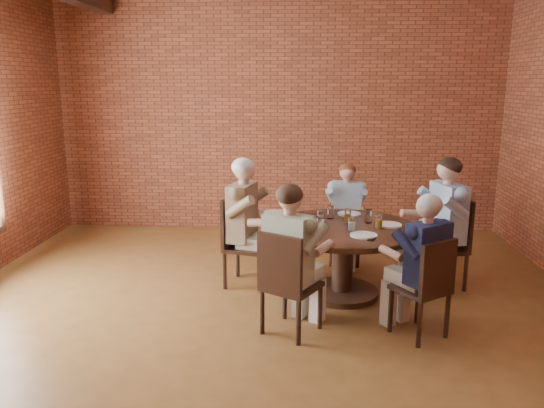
# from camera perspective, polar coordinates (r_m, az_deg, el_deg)

# --- Properties ---
(floor) EXTENTS (7.00, 7.00, 0.00)m
(floor) POSITION_cam_1_polar(r_m,az_deg,el_deg) (4.91, -1.35, -13.53)
(floor) COLOR brown
(floor) RESTS_ON ground
(wall_back) EXTENTS (7.00, 0.00, 7.00)m
(wall_back) POSITION_cam_1_polar(r_m,az_deg,el_deg) (7.90, 0.60, 9.42)
(wall_back) COLOR brown
(wall_back) RESTS_ON ground
(wall_front) EXTENTS (7.00, 0.00, 7.00)m
(wall_front) POSITION_cam_1_polar(r_m,az_deg,el_deg) (1.07, -17.24, -14.97)
(wall_front) COLOR brown
(wall_front) RESTS_ON ground
(dining_table) EXTENTS (1.54, 1.54, 0.75)m
(dining_table) POSITION_cam_1_polar(r_m,az_deg,el_deg) (5.54, 7.65, -4.59)
(dining_table) COLOR black
(dining_table) RESTS_ON floor
(chair_a) EXTENTS (0.58, 0.58, 0.98)m
(chair_a) POSITION_cam_1_polar(r_m,az_deg,el_deg) (6.06, 18.45, -3.61)
(chair_a) COLOR black
(chair_a) RESTS_ON floor
(diner_a) EXTENTS (0.85, 0.76, 1.42)m
(diner_a) POSITION_cam_1_polar(r_m,az_deg,el_deg) (5.97, 17.77, -2.02)
(diner_a) COLOR #3A5F98
(diner_a) RESTS_ON floor
(chair_b) EXTENTS (0.42, 0.42, 0.88)m
(chair_b) POSITION_cam_1_polar(r_m,az_deg,el_deg) (6.62, 7.95, -2.08)
(chair_b) COLOR black
(chair_b) RESTS_ON floor
(diner_b) EXTENTS (0.53, 0.63, 1.24)m
(diner_b) POSITION_cam_1_polar(r_m,az_deg,el_deg) (6.52, 7.97, -1.11)
(diner_b) COLOR #889DAD
(diner_b) RESTS_ON floor
(chair_c) EXTENTS (0.56, 0.56, 0.98)m
(chair_c) POSITION_cam_1_polar(r_m,az_deg,el_deg) (5.82, -3.48, -3.68)
(chair_c) COLOR black
(chair_c) RESTS_ON floor
(diner_c) EXTENTS (0.82, 0.72, 1.41)m
(diner_c) POSITION_cam_1_polar(r_m,az_deg,el_deg) (5.74, -2.60, -2.06)
(diner_c) COLOR brown
(diner_c) RESTS_ON floor
(chair_d) EXTENTS (0.60, 0.60, 0.95)m
(chair_d) POSITION_cam_1_polar(r_m,az_deg,el_deg) (4.64, 1.54, -8.21)
(chair_d) COLOR black
(chair_d) RESTS_ON floor
(diner_d) EXTENTS (0.80, 0.85, 1.35)m
(diner_d) POSITION_cam_1_polar(r_m,az_deg,el_deg) (4.65, 2.14, -6.01)
(diner_d) COLOR #C1AE98
(diner_d) RESTS_ON floor
(chair_e) EXTENTS (0.56, 0.56, 0.91)m
(chair_e) POSITION_cam_1_polar(r_m,az_deg,el_deg) (4.78, 16.38, -8.34)
(chair_e) COLOR black
(chair_e) RESTS_ON floor
(diner_e) EXTENTS (0.75, 0.78, 1.28)m
(diner_e) POSITION_cam_1_polar(r_m,az_deg,el_deg) (4.78, 15.80, -6.47)
(diner_e) COLOR #161C3E
(diner_e) RESTS_ON floor
(plate_a) EXTENTS (0.26, 0.26, 0.01)m
(plate_a) POSITION_cam_1_polar(r_m,az_deg,el_deg) (5.59, 12.47, -2.19)
(plate_a) COLOR white
(plate_a) RESTS_ON dining_table
(plate_b) EXTENTS (0.26, 0.26, 0.01)m
(plate_b) POSITION_cam_1_polar(r_m,az_deg,el_deg) (5.96, 8.31, -1.06)
(plate_b) COLOR white
(plate_b) RESTS_ON dining_table
(plate_c) EXTENTS (0.26, 0.26, 0.01)m
(plate_c) POSITION_cam_1_polar(r_m,az_deg,el_deg) (5.68, 2.91, -1.66)
(plate_c) COLOR white
(plate_c) RESTS_ON dining_table
(plate_d) EXTENTS (0.26, 0.26, 0.01)m
(plate_d) POSITION_cam_1_polar(r_m,az_deg,el_deg) (5.17, 9.83, -3.32)
(plate_d) COLOR white
(plate_d) RESTS_ON dining_table
(glass_a) EXTENTS (0.07, 0.07, 0.14)m
(glass_a) POSITION_cam_1_polar(r_m,az_deg,el_deg) (5.64, 10.34, -1.30)
(glass_a) COLOR white
(glass_a) RESTS_ON dining_table
(glass_b) EXTENTS (0.07, 0.07, 0.14)m
(glass_b) POSITION_cam_1_polar(r_m,az_deg,el_deg) (5.63, 8.15, -1.23)
(glass_b) COLOR white
(glass_b) RESTS_ON dining_table
(glass_c) EXTENTS (0.07, 0.07, 0.14)m
(glass_c) POSITION_cam_1_polar(r_m,az_deg,el_deg) (5.75, 6.31, -0.89)
(glass_c) COLOR white
(glass_c) RESTS_ON dining_table
(glass_d) EXTENTS (0.07, 0.07, 0.14)m
(glass_d) POSITION_cam_1_polar(r_m,az_deg,el_deg) (5.54, 5.21, -1.39)
(glass_d) COLOR white
(glass_d) RESTS_ON dining_table
(glass_e) EXTENTS (0.07, 0.07, 0.14)m
(glass_e) POSITION_cam_1_polar(r_m,az_deg,el_deg) (5.27, 4.71, -2.12)
(glass_e) COLOR white
(glass_e) RESTS_ON dining_table
(glass_f) EXTENTS (0.07, 0.07, 0.14)m
(glass_f) POSITION_cam_1_polar(r_m,az_deg,el_deg) (5.22, 5.34, -2.31)
(glass_f) COLOR white
(glass_f) RESTS_ON dining_table
(glass_g) EXTENTS (0.07, 0.07, 0.14)m
(glass_g) POSITION_cam_1_polar(r_m,az_deg,el_deg) (5.30, 8.59, -2.15)
(glass_g) COLOR white
(glass_g) RESTS_ON dining_table
(glass_h) EXTENTS (0.07, 0.07, 0.14)m
(glass_h) POSITION_cam_1_polar(r_m,az_deg,el_deg) (5.44, 11.43, -1.87)
(glass_h) COLOR white
(glass_h) RESTS_ON dining_table
(smartphone) EXTENTS (0.10, 0.14, 0.01)m
(smartphone) POSITION_cam_1_polar(r_m,az_deg,el_deg) (5.06, 10.69, -3.73)
(smartphone) COLOR black
(smartphone) RESTS_ON dining_table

